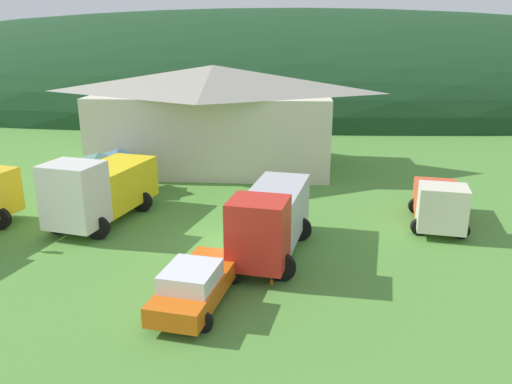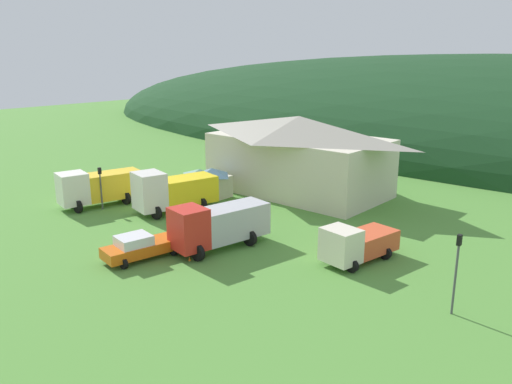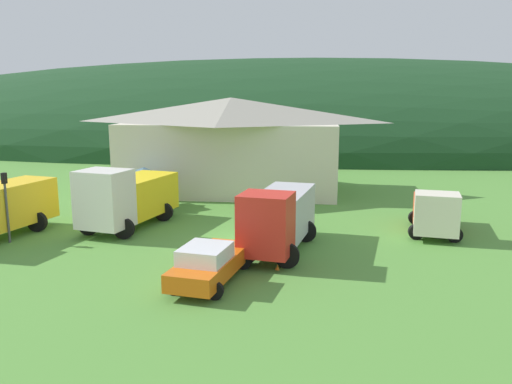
# 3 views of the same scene
# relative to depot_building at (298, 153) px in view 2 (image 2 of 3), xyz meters

# --- Properties ---
(ground_plane) EXTENTS (200.00, 200.00, 0.00)m
(ground_plane) POSITION_rel_depot_building_xyz_m (3.15, -14.29, -3.71)
(ground_plane) COLOR #518C38
(forested_hill_backdrop) EXTENTS (163.40, 60.00, 25.44)m
(forested_hill_backdrop) POSITION_rel_depot_building_xyz_m (3.15, 42.37, -3.71)
(forested_hill_backdrop) COLOR #193D1E
(forested_hill_backdrop) RESTS_ON ground
(depot_building) EXTENTS (17.33, 9.43, 7.21)m
(depot_building) POSITION_rel_depot_building_xyz_m (0.00, 0.00, 0.00)
(depot_building) COLOR beige
(depot_building) RESTS_ON ground
(play_shed_cream) EXTENTS (2.97, 2.80, 2.71)m
(play_shed_cream) POSITION_rel_depot_building_xyz_m (-4.80, -6.61, -2.32)
(play_shed_cream) COLOR beige
(play_shed_cream) RESTS_ON ground
(play_shed_pink) EXTENTS (3.23, 2.48, 2.57)m
(play_shed_pink) POSITION_rel_depot_building_xyz_m (-5.87, -7.17, -2.39)
(play_shed_pink) COLOR beige
(play_shed_pink) RESTS_ON ground
(heavy_rig_striped) EXTENTS (3.95, 7.30, 3.19)m
(heavy_rig_striped) POSITION_rel_depot_building_xyz_m (-10.17, -15.06, -1.98)
(heavy_rig_striped) COLOR silver
(heavy_rig_striped) RESTS_ON ground
(flatbed_truck_yellow) EXTENTS (4.22, 7.24, 3.59)m
(flatbed_truck_yellow) POSITION_rel_depot_building_xyz_m (-4.07, -11.96, -1.90)
(flatbed_truck_yellow) COLOR silver
(flatbed_truck_yellow) RESTS_ON ground
(crane_truck_red) EXTENTS (3.71, 7.25, 3.26)m
(crane_truck_red) POSITION_rel_depot_building_xyz_m (4.75, -15.39, -1.99)
(crane_truck_red) COLOR red
(crane_truck_red) RESTS_ON ground
(light_truck_cream) EXTENTS (3.21, 5.69, 2.51)m
(light_truck_cream) POSITION_rel_depot_building_xyz_m (12.96, -11.25, -2.47)
(light_truck_cream) COLOR beige
(light_truck_cream) RESTS_ON ground
(service_pickup_orange) EXTENTS (2.90, 5.40, 1.66)m
(service_pickup_orange) POSITION_rel_depot_building_xyz_m (2.32, -19.88, -2.89)
(service_pickup_orange) COLOR #DD5F12
(service_pickup_orange) RESTS_ON ground
(traffic_light_west) EXTENTS (0.20, 0.32, 3.62)m
(traffic_light_west) POSITION_rel_depot_building_xyz_m (-9.05, -15.46, -1.46)
(traffic_light_west) COLOR #4C4C51
(traffic_light_west) RESTS_ON ground
(traffic_light_east) EXTENTS (0.20, 0.32, 4.26)m
(traffic_light_east) POSITION_rel_depot_building_xyz_m (20.15, -13.94, -1.11)
(traffic_light_east) COLOR #4C4C51
(traffic_light_east) RESTS_ON ground
(traffic_cone_near_pickup) EXTENTS (0.36, 0.36, 0.46)m
(traffic_cone_near_pickup) POSITION_rel_depot_building_xyz_m (3.46, -10.48, -3.71)
(traffic_cone_near_pickup) COLOR orange
(traffic_cone_near_pickup) RESTS_ON ground
(traffic_cone_mid_row) EXTENTS (0.36, 0.36, 0.47)m
(traffic_cone_mid_row) POSITION_rel_depot_building_xyz_m (4.92, -18.08, -3.71)
(traffic_cone_mid_row) COLOR orange
(traffic_cone_mid_row) RESTS_ON ground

